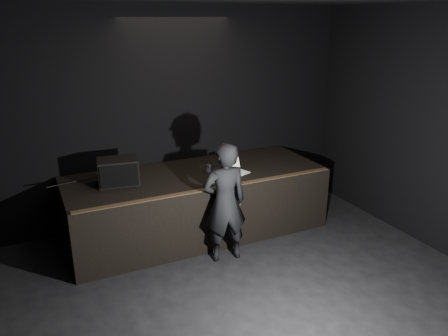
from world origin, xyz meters
name	(u,v)px	position (x,y,z in m)	size (l,w,h in m)	color
ground	(291,335)	(0.00, 0.00, 0.00)	(7.00, 7.00, 0.00)	black
room_walls	(301,160)	(0.00, 0.00, 2.02)	(6.10, 7.10, 3.52)	black
stage_riser	(197,202)	(0.00, 2.73, 0.50)	(4.00, 1.50, 1.00)	black
riser_lip	(215,188)	(0.00, 2.02, 1.01)	(3.92, 0.10, 0.01)	brown
stage_monitor	(118,172)	(-1.19, 2.78, 1.19)	(0.62, 0.49, 0.38)	black
cable	(80,180)	(-1.68, 3.14, 1.01)	(0.02, 0.02, 0.98)	black
laptop	(236,169)	(0.57, 2.48, 1.05)	(0.37, 0.35, 0.21)	white
beer_can	(209,170)	(0.15, 2.58, 1.08)	(0.07, 0.07, 0.16)	silver
plastic_cup	(202,168)	(0.12, 2.77, 1.06)	(0.09, 0.09, 0.11)	white
wii_remote	(215,184)	(0.07, 2.15, 1.01)	(0.03, 0.14, 0.03)	silver
person	(225,203)	(0.04, 1.78, 0.86)	(0.63, 0.41, 1.73)	black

